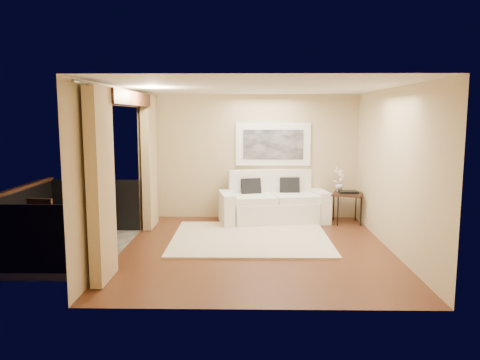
{
  "coord_description": "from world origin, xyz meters",
  "views": [
    {
      "loc": [
        -0.14,
        -7.7,
        2.25
      ],
      "look_at": [
        -0.29,
        0.93,
        1.05
      ],
      "focal_mm": 35.0,
      "sensor_mm": 36.0,
      "label": 1
    }
  ],
  "objects_px": {
    "sofa": "(273,204)",
    "balcony_chair_far": "(84,205)",
    "orchid": "(339,179)",
    "side_table": "(347,196)",
    "ice_bucket": "(76,198)",
    "balcony_chair_near": "(38,225)",
    "bistro_table": "(84,210)"
  },
  "relations": [
    {
      "from": "side_table",
      "to": "sofa",
      "type": "bearing_deg",
      "value": 173.81
    },
    {
      "from": "orchid",
      "to": "ice_bucket",
      "type": "distance_m",
      "value": 5.25
    },
    {
      "from": "ice_bucket",
      "to": "orchid",
      "type": "bearing_deg",
      "value": 24.61
    },
    {
      "from": "bistro_table",
      "to": "ice_bucket",
      "type": "height_order",
      "value": "ice_bucket"
    },
    {
      "from": "side_table",
      "to": "bistro_table",
      "type": "bearing_deg",
      "value": -156.15
    },
    {
      "from": "side_table",
      "to": "ice_bucket",
      "type": "relative_size",
      "value": 3.77
    },
    {
      "from": "side_table",
      "to": "balcony_chair_near",
      "type": "bearing_deg",
      "value": -154.33
    },
    {
      "from": "sofa",
      "to": "balcony_chair_far",
      "type": "height_order",
      "value": "sofa"
    },
    {
      "from": "bistro_table",
      "to": "balcony_chair_near",
      "type": "relative_size",
      "value": 0.82
    },
    {
      "from": "side_table",
      "to": "bistro_table",
      "type": "height_order",
      "value": "bistro_table"
    },
    {
      "from": "bistro_table",
      "to": "balcony_chair_far",
      "type": "relative_size",
      "value": 0.79
    },
    {
      "from": "side_table",
      "to": "orchid",
      "type": "bearing_deg",
      "value": 135.64
    },
    {
      "from": "side_table",
      "to": "balcony_chair_near",
      "type": "relative_size",
      "value": 0.79
    },
    {
      "from": "balcony_chair_far",
      "to": "ice_bucket",
      "type": "relative_size",
      "value": 4.96
    },
    {
      "from": "bistro_table",
      "to": "balcony_chair_near",
      "type": "height_order",
      "value": "balcony_chair_near"
    },
    {
      "from": "balcony_chair_near",
      "to": "side_table",
      "type": "bearing_deg",
      "value": 33.55
    },
    {
      "from": "orchid",
      "to": "ice_bucket",
      "type": "xyz_separation_m",
      "value": [
        -4.78,
        -2.19,
        -0.02
      ]
    },
    {
      "from": "side_table",
      "to": "balcony_chair_far",
      "type": "distance_m",
      "value": 5.26
    },
    {
      "from": "orchid",
      "to": "balcony_chair_far",
      "type": "xyz_separation_m",
      "value": [
        -5.0,
        -1.19,
        -0.33
      ]
    },
    {
      "from": "sofa",
      "to": "bistro_table",
      "type": "xyz_separation_m",
      "value": [
        -3.23,
        -2.28,
        0.32
      ]
    },
    {
      "from": "sofa",
      "to": "ice_bucket",
      "type": "height_order",
      "value": "sofa"
    },
    {
      "from": "sofa",
      "to": "ice_bucket",
      "type": "bearing_deg",
      "value": -157.54
    },
    {
      "from": "balcony_chair_near",
      "to": "sofa",
      "type": "bearing_deg",
      "value": 43.63
    },
    {
      "from": "side_table",
      "to": "bistro_table",
      "type": "distance_m",
      "value": 5.23
    },
    {
      "from": "bistro_table",
      "to": "ice_bucket",
      "type": "xyz_separation_m",
      "value": [
        -0.15,
        0.08,
        0.18
      ]
    },
    {
      "from": "sofa",
      "to": "bistro_table",
      "type": "relative_size",
      "value": 3.02
    },
    {
      "from": "balcony_chair_far",
      "to": "ice_bucket",
      "type": "xyz_separation_m",
      "value": [
        0.22,
        -1.0,
        0.31
      ]
    },
    {
      "from": "bistro_table",
      "to": "balcony_chair_far",
      "type": "height_order",
      "value": "balcony_chair_far"
    },
    {
      "from": "side_table",
      "to": "orchid",
      "type": "relative_size",
      "value": 1.43
    },
    {
      "from": "bistro_table",
      "to": "balcony_chair_far",
      "type": "xyz_separation_m",
      "value": [
        -0.38,
        1.08,
        -0.13
      ]
    },
    {
      "from": "sofa",
      "to": "balcony_chair_near",
      "type": "xyz_separation_m",
      "value": [
        -3.81,
        -2.74,
        0.17
      ]
    },
    {
      "from": "side_table",
      "to": "ice_bucket",
      "type": "xyz_separation_m",
      "value": [
        -4.93,
        -2.04,
        0.3
      ]
    }
  ]
}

